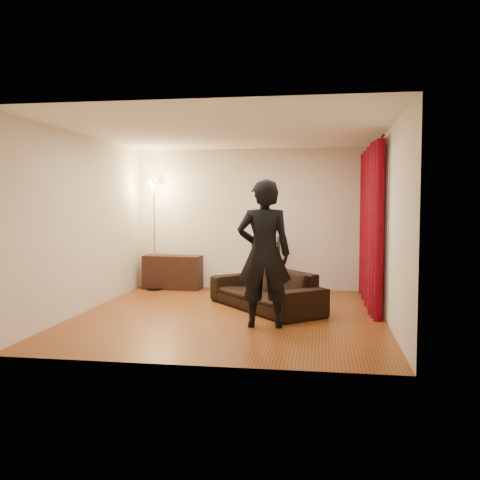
% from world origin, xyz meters
% --- Properties ---
extents(floor, '(5.00, 5.00, 0.00)m').
position_xyz_m(floor, '(0.00, 0.00, 0.00)').
color(floor, brown).
rests_on(floor, ground).
extents(ceiling, '(5.00, 5.00, 0.00)m').
position_xyz_m(ceiling, '(0.00, 0.00, 2.70)').
color(ceiling, white).
rests_on(ceiling, ground).
extents(wall_back, '(5.00, 0.00, 5.00)m').
position_xyz_m(wall_back, '(0.00, 2.50, 1.35)').
color(wall_back, beige).
rests_on(wall_back, ground).
extents(wall_front, '(5.00, 0.00, 5.00)m').
position_xyz_m(wall_front, '(0.00, -2.50, 1.35)').
color(wall_front, beige).
rests_on(wall_front, ground).
extents(wall_left, '(0.00, 5.00, 5.00)m').
position_xyz_m(wall_left, '(-2.25, 0.00, 1.35)').
color(wall_left, beige).
rests_on(wall_left, ground).
extents(wall_right, '(0.00, 5.00, 5.00)m').
position_xyz_m(wall_right, '(2.25, 0.00, 1.35)').
color(wall_right, beige).
rests_on(wall_right, ground).
extents(curtain_rod, '(0.04, 2.65, 0.04)m').
position_xyz_m(curtain_rod, '(2.15, 1.12, 2.58)').
color(curtain_rod, black).
rests_on(curtain_rod, wall_right).
extents(curtain, '(0.22, 2.65, 2.55)m').
position_xyz_m(curtain, '(2.13, 1.12, 1.28)').
color(curtain, maroon).
rests_on(curtain, ground).
extents(sofa, '(2.01, 2.18, 0.62)m').
position_xyz_m(sofa, '(0.46, 0.52, 0.31)').
color(sofa, black).
rests_on(sofa, ground).
extents(person, '(0.77, 0.56, 1.98)m').
position_xyz_m(person, '(0.58, -0.67, 0.99)').
color(person, black).
rests_on(person, ground).
extents(media_cabinet, '(1.14, 0.49, 0.65)m').
position_xyz_m(media_cabinet, '(-1.52, 2.23, 0.32)').
color(media_cabinet, '#321B13').
rests_on(media_cabinet, ground).
extents(storage_boxes, '(0.39, 0.35, 0.26)m').
position_xyz_m(storage_boxes, '(-0.56, 2.15, 0.13)').
color(storage_boxes, beige).
rests_on(storage_boxes, ground).
extents(wire_shelf, '(0.51, 0.39, 1.05)m').
position_xyz_m(wire_shelf, '(0.29, 2.28, 0.52)').
color(wire_shelf, black).
rests_on(wire_shelf, ground).
extents(floor_lamp, '(0.42, 0.42, 2.15)m').
position_xyz_m(floor_lamp, '(-1.83, 2.06, 1.08)').
color(floor_lamp, silver).
rests_on(floor_lamp, ground).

